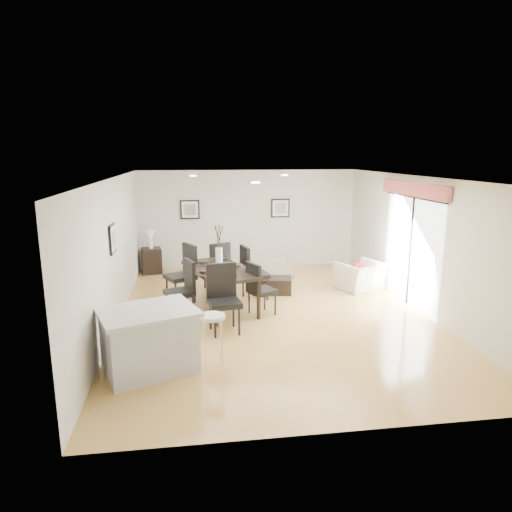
{
  "coord_description": "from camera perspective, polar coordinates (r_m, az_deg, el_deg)",
  "views": [
    {
      "loc": [
        -1.56,
        -8.49,
        3.14
      ],
      "look_at": [
        -0.29,
        0.4,
        1.11
      ],
      "focal_mm": 32.0,
      "sensor_mm": 36.0,
      "label": 1
    }
  ],
  "objects": [
    {
      "name": "ground",
      "position": [
        9.19,
        2.18,
        -7.28
      ],
      "size": [
        8.0,
        8.0,
        0.0
      ],
      "primitive_type": "plane",
      "color": "tan",
      "rests_on": "ground"
    },
    {
      "name": "wall_back",
      "position": [
        12.72,
        -0.97,
        4.61
      ],
      "size": [
        6.0,
        0.04,
        2.7
      ],
      "primitive_type": "cube",
      "color": "beige",
      "rests_on": "ground"
    },
    {
      "name": "wall_front",
      "position": [
        5.08,
        10.42,
        -8.12
      ],
      "size": [
        6.0,
        0.04,
        2.7
      ],
      "primitive_type": "cube",
      "color": "beige",
      "rests_on": "ground"
    },
    {
      "name": "wall_left",
      "position": [
        8.8,
        -17.34,
        0.39
      ],
      "size": [
        0.04,
        8.0,
        2.7
      ],
      "primitive_type": "cube",
      "color": "beige",
      "rests_on": "ground"
    },
    {
      "name": "wall_right",
      "position": [
        9.8,
        19.79,
        1.43
      ],
      "size": [
        0.04,
        8.0,
        2.7
      ],
      "primitive_type": "cube",
      "color": "beige",
      "rests_on": "ground"
    },
    {
      "name": "ceiling",
      "position": [
        8.65,
        2.34,
        9.78
      ],
      "size": [
        6.0,
        8.0,
        0.02
      ],
      "primitive_type": "cube",
      "color": "white",
      "rests_on": "wall_back"
    },
    {
      "name": "sofa",
      "position": [
        11.85,
        -0.35,
        -1.21
      ],
      "size": [
        2.03,
        0.9,
        0.58
      ],
      "primitive_type": "imported",
      "rotation": [
        0.0,
        0.0,
        3.2
      ],
      "color": "#A29683",
      "rests_on": "ground"
    },
    {
      "name": "armchair",
      "position": [
        11.01,
        12.96,
        -2.44
      ],
      "size": [
        1.26,
        1.2,
        0.65
      ],
      "primitive_type": "imported",
      "rotation": [
        0.0,
        0.0,
        3.55
      ],
      "color": "beige",
      "rests_on": "ground"
    },
    {
      "name": "courtyard_plant_b",
      "position": [
        12.38,
        27.96,
        -1.79
      ],
      "size": [
        0.51,
        0.51,
        0.72
      ],
      "primitive_type": "imported",
      "rotation": [
        0.0,
        0.0,
        -0.31
      ],
      "color": "#406029",
      "rests_on": "ground"
    },
    {
      "name": "dining_table",
      "position": [
        9.37,
        -4.6,
        -2.05
      ],
      "size": [
        1.57,
        2.23,
        0.84
      ],
      "rotation": [
        0.0,
        0.0,
        0.3
      ],
      "color": "black",
      "rests_on": "ground"
    },
    {
      "name": "dining_chair_wnear",
      "position": [
        8.93,
        -8.99,
        -3.72
      ],
      "size": [
        0.65,
        0.65,
        1.14
      ],
      "rotation": [
        0.0,
        0.0,
        -1.25
      ],
      "color": "black",
      "rests_on": "ground"
    },
    {
      "name": "dining_chair_wfar",
      "position": [
        9.91,
        -8.92,
        -1.73
      ],
      "size": [
        0.75,
        0.75,
        1.24
      ],
      "rotation": [
        0.0,
        0.0,
        -1.09
      ],
      "color": "black",
      "rests_on": "ground"
    },
    {
      "name": "dining_chair_enear",
      "position": [
        8.96,
        0.29,
        -3.78
      ],
      "size": [
        0.63,
        0.63,
        1.07
      ],
      "rotation": [
        0.0,
        0.0,
        2.0
      ],
      "color": "black",
      "rests_on": "ground"
    },
    {
      "name": "dining_chair_efar",
      "position": [
        9.93,
        -0.68,
        -1.71
      ],
      "size": [
        0.63,
        0.63,
        1.2
      ],
      "rotation": [
        0.0,
        0.0,
        1.76
      ],
      "color": "black",
      "rests_on": "ground"
    },
    {
      "name": "dining_chair_head",
      "position": [
        8.2,
        -4.15,
        -4.78
      ],
      "size": [
        0.62,
        0.62,
        1.22
      ],
      "rotation": [
        0.0,
        0.0,
        0.14
      ],
      "color": "black",
      "rests_on": "ground"
    },
    {
      "name": "dining_chair_foot",
      "position": [
        10.62,
        -4.8,
        -0.95
      ],
      "size": [
        0.68,
        0.68,
        1.15
      ],
      "rotation": [
        0.0,
        0.0,
        3.56
      ],
      "color": "black",
      "rests_on": "ground"
    },
    {
      "name": "vase",
      "position": [
        9.27,
        -4.64,
        0.5
      ],
      "size": [
        1.08,
        1.7,
        0.9
      ],
      "color": "white",
      "rests_on": "dining_table"
    },
    {
      "name": "coffee_table",
      "position": [
        10.51,
        1.98,
        -3.66
      ],
      "size": [
        0.98,
        0.69,
        0.36
      ],
      "primitive_type": "cube",
      "rotation": [
        0.0,
        0.0,
        -0.19
      ],
      "color": "black",
      "rests_on": "ground"
    },
    {
      "name": "side_table",
      "position": [
        12.52,
        -12.9,
        -0.57
      ],
      "size": [
        0.57,
        0.57,
        0.67
      ],
      "primitive_type": "cube",
      "rotation": [
        0.0,
        0.0,
        0.15
      ],
      "color": "black",
      "rests_on": "ground"
    },
    {
      "name": "table_lamp",
      "position": [
        12.39,
        -13.05,
        2.34
      ],
      "size": [
        0.25,
        0.25,
        0.48
      ],
      "color": "white",
      "rests_on": "side_table"
    },
    {
      "name": "cushion",
      "position": [
        10.85,
        12.73,
        -1.63
      ],
      "size": [
        0.3,
        0.19,
        0.28
      ],
      "primitive_type": "cube",
      "rotation": [
        0.0,
        0.0,
        3.54
      ],
      "color": "#A71524",
      "rests_on": "armchair"
    },
    {
      "name": "kitchen_island",
      "position": [
        6.94,
        -13.22,
        -10.19
      ],
      "size": [
        1.62,
        1.44,
        0.94
      ],
      "rotation": [
        0.0,
        0.0,
        0.35
      ],
      "color": "#BBBBBD",
      "rests_on": "ground"
    },
    {
      "name": "bar_stool",
      "position": [
        6.83,
        -5.43,
        -8.25
      ],
      "size": [
        0.37,
        0.37,
        0.82
      ],
      "color": "silver",
      "rests_on": "ground"
    },
    {
      "name": "framed_print_back_left",
      "position": [
        12.55,
        -8.26,
        5.76
      ],
      "size": [
        0.52,
        0.04,
        0.52
      ],
      "color": "black",
      "rests_on": "wall_back"
    },
    {
      "name": "framed_print_back_right",
      "position": [
        12.79,
        3.07,
        6.0
      ],
      "size": [
        0.52,
        0.04,
        0.52
      ],
      "color": "black",
      "rests_on": "wall_back"
    },
    {
      "name": "framed_print_left_wall",
      "position": [
        8.54,
        -17.48,
        2.08
      ],
      "size": [
        0.04,
        0.52,
        0.52
      ],
      "rotation": [
        0.0,
        0.0,
        1.57
      ],
      "color": "black",
      "rests_on": "wall_left"
    },
    {
      "name": "sliding_door",
      "position": [
        9.99,
        18.9,
        3.53
      ],
      "size": [
        0.12,
        2.7,
        2.57
      ],
      "color": "white",
      "rests_on": "wall_right"
    }
  ]
}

